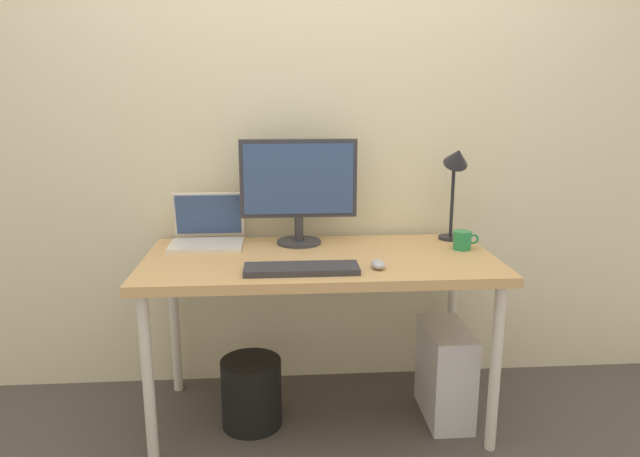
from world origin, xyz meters
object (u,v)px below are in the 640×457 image
(desk, at_px, (320,271))
(laptop, at_px, (207,232))
(coffee_mug, at_px, (463,240))
(desk_lamp, at_px, (456,172))
(keyboard, at_px, (302,269))
(mouse, at_px, (378,264))
(computer_tower, at_px, (445,372))
(wastebasket, at_px, (251,392))
(monitor, at_px, (299,185))

(desk, xyz_separation_m, laptop, (-0.49, 0.23, 0.12))
(desk, relative_size, coffee_mug, 12.86)
(desk_lamp, bearing_deg, keyboard, -149.05)
(desk, relative_size, mouse, 16.30)
(coffee_mug, bearing_deg, computer_tower, -127.79)
(laptop, bearing_deg, wastebasket, -54.97)
(laptop, distance_m, wastebasket, 0.73)
(desk, distance_m, desk_lamp, 0.77)
(desk, height_order, keyboard, keyboard)
(monitor, height_order, mouse, monitor)
(keyboard, xyz_separation_m, coffee_mug, (0.72, 0.28, 0.03))
(keyboard, bearing_deg, mouse, 4.41)
(coffee_mug, height_order, computer_tower, coffee_mug)
(desk, xyz_separation_m, coffee_mug, (0.63, 0.07, 0.10))
(desk, height_order, monitor, monitor)
(laptop, relative_size, wastebasket, 1.07)
(monitor, relative_size, mouse, 5.79)
(desk, distance_m, coffee_mug, 0.64)
(monitor, xyz_separation_m, wastebasket, (-0.22, -0.26, -0.86))
(monitor, relative_size, keyboard, 1.19)
(desk, height_order, wastebasket, desk)
(keyboard, bearing_deg, laptop, 132.34)
(coffee_mug, bearing_deg, desk, -173.96)
(desk, height_order, coffee_mug, coffee_mug)
(laptop, bearing_deg, monitor, -2.16)
(desk, xyz_separation_m, desk_lamp, (0.63, 0.22, 0.39))
(monitor, xyz_separation_m, keyboard, (-0.01, -0.43, -0.26))
(laptop, xyz_separation_m, computer_tower, (1.05, -0.27, -0.59))
(keyboard, bearing_deg, monitor, 89.08)
(laptop, relative_size, keyboard, 0.73)
(laptop, relative_size, coffee_mug, 2.81)
(laptop, bearing_deg, desk, -25.46)
(laptop, distance_m, computer_tower, 1.23)
(computer_tower, height_order, wastebasket, computer_tower)
(mouse, distance_m, wastebasket, 0.81)
(mouse, relative_size, coffee_mug, 0.79)
(mouse, bearing_deg, laptop, 149.08)
(desk, height_order, laptop, laptop)
(mouse, relative_size, computer_tower, 0.21)
(laptop, bearing_deg, desk_lamp, -0.76)
(laptop, xyz_separation_m, coffee_mug, (1.13, -0.17, -0.02))
(wastebasket, bearing_deg, desk, 7.52)
(monitor, relative_size, coffee_mug, 4.57)
(keyboard, height_order, wastebasket, keyboard)
(monitor, distance_m, laptop, 0.46)
(desk_lamp, relative_size, coffee_mug, 3.99)
(coffee_mug, bearing_deg, desk_lamp, 89.33)
(monitor, xyz_separation_m, computer_tower, (0.63, -0.25, -0.80))
(coffee_mug, bearing_deg, wastebasket, -173.48)
(keyboard, relative_size, coffee_mug, 3.86)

